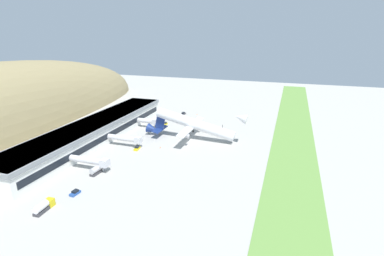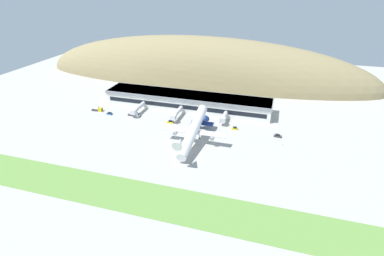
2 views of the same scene
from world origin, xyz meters
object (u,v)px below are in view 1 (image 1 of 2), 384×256
at_px(jetway_1, 126,139).
at_px(service_car_3, 75,193).
at_px(box_truck, 43,206).
at_px(terminal_building, 94,131).
at_px(jetway_2, 149,121).
at_px(service_car_1, 183,114).
at_px(service_car_2, 137,148).
at_px(traffic_cone_1, 160,147).
at_px(cargo_airplane, 193,124).
at_px(jetway_0, 91,161).
at_px(service_car_0, 165,124).
at_px(fuel_truck, 98,169).
at_px(traffic_cone_0, 197,114).

relative_size(jetway_1, service_car_3, 4.51).
bearing_deg(box_truck, terminal_building, 21.24).
xyz_separation_m(jetway_2, service_car_1, (32.45, -8.85, -3.31)).
bearing_deg(box_truck, service_car_2, -3.52).
bearing_deg(traffic_cone_1, jetway_1, 101.81).
height_order(jetway_2, service_car_2, jetway_2).
relative_size(cargo_airplane, service_car_1, 12.09).
relative_size(jetway_1, service_car_2, 4.08).
xyz_separation_m(jetway_0, service_car_1, (88.66, -6.35, -3.31)).
xyz_separation_m(jetway_0, service_car_3, (-17.41, -5.99, -3.40)).
height_order(jetway_1, cargo_airplane, cargo_airplane).
relative_size(jetway_0, jetway_2, 1.38).
distance_m(jetway_2, cargo_airplane, 31.69).
bearing_deg(jetway_1, service_car_2, -106.30).
bearing_deg(service_car_0, terminal_building, 148.25).
relative_size(service_car_2, traffic_cone_1, 7.33).
xyz_separation_m(jetway_0, box_truck, (-28.37, -3.34, -2.51)).
bearing_deg(fuel_truck, service_car_0, -0.21).
bearing_deg(box_truck, service_car_3, -13.60).
relative_size(service_car_2, fuel_truck, 0.54).
xyz_separation_m(jetway_0, jetway_1, (26.73, -0.11, 0.00)).
bearing_deg(service_car_3, service_car_1, -0.19).
relative_size(jetway_2, service_car_2, 2.92).
height_order(terminal_building, jetway_1, terminal_building).
distance_m(service_car_0, service_car_1, 24.69).
bearing_deg(service_car_2, traffic_cone_1, -60.95).
relative_size(service_car_3, traffic_cone_0, 6.63).
height_order(service_car_1, service_car_3, service_car_1).
bearing_deg(traffic_cone_0, service_car_1, 109.07).
distance_m(service_car_0, service_car_2, 39.35).
height_order(jetway_1, service_car_0, jetway_1).
relative_size(traffic_cone_0, traffic_cone_1, 1.00).
distance_m(jetway_0, jetway_2, 56.26).
height_order(service_car_2, fuel_truck, fuel_truck).
bearing_deg(service_car_0, service_car_2, -176.11).
height_order(service_car_1, fuel_truck, fuel_truck).
distance_m(jetway_1, box_truck, 55.25).
bearing_deg(service_car_0, traffic_cone_1, -160.45).
relative_size(cargo_airplane, box_truck, 6.98).
bearing_deg(service_car_3, jetway_2, 6.58).
distance_m(terminal_building, service_car_0, 42.94).
bearing_deg(service_car_0, cargo_airplane, -128.26).
bearing_deg(service_car_2, jetway_2, 16.20).
height_order(jetway_0, service_car_1, jetway_0).
distance_m(service_car_0, service_car_3, 81.53).
bearing_deg(service_car_3, traffic_cone_0, -4.61).
xyz_separation_m(terminal_building, traffic_cone_0, (63.75, -33.27, -5.37)).
bearing_deg(service_car_2, fuel_truck, 173.64).
xyz_separation_m(service_car_0, fuel_truck, (-65.31, 0.24, 0.86)).
xyz_separation_m(traffic_cone_0, traffic_cone_1, (-61.51, -1.26, 0.00)).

